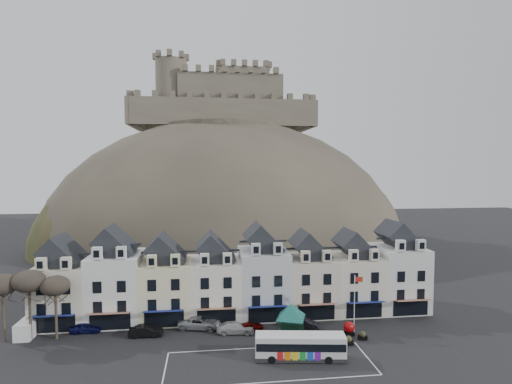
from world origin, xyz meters
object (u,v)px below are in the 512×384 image
flagpole (355,300)px  car_white (235,328)px  car_charcoal (305,323)px  red_buoy (349,328)px  car_silver (200,323)px  car_black (146,331)px  white_van (29,327)px  car_maroon (250,327)px  car_navy (86,327)px  bus (300,345)px  bus_shelter (291,311)px

flagpole → car_white: flagpole is taller
car_charcoal → car_white: bearing=117.1°
red_buoy → car_silver: red_buoy is taller
car_black → car_silver: 6.82m
white_van → red_buoy: bearing=-7.1°
car_black → car_silver: bearing=-73.4°
flagpole → white_van: size_ratio=1.67×
car_silver → car_maroon: size_ratio=1.51×
white_van → car_silver: (21.24, -0.43, -0.24)m
car_black → car_charcoal: (20.34, 0.13, -0.07)m
car_maroon → car_white: bearing=78.4°
car_navy → car_maroon: bearing=-95.8°
car_white → car_maroon: bearing=-75.0°
white_van → car_maroon: white_van is taller
white_van → car_charcoal: bearing=-3.5°
car_navy → car_white: 19.08m
car_charcoal → car_silver: bearing=107.5°
bus → car_charcoal: (2.62, 8.19, -0.91)m
car_navy → car_charcoal: car_navy is taller
bus → car_maroon: (-4.72, 8.02, -0.92)m
car_white → car_charcoal: 9.23m
white_van → car_charcoal: (34.98, -2.02, -0.39)m
car_navy → car_silver: car_silver is taller
flagpole → white_van: 41.26m
car_black → car_charcoal: bearing=-87.6°
car_black → red_buoy: bearing=-93.9°
red_buoy → white_van: bearing=173.1°
flagpole → car_black: flagpole is taller
car_white → bus: bearing=-134.0°
bus → flagpole: bearing=43.4°
red_buoy → car_silver: size_ratio=0.31×
white_van → car_white: (25.76, -2.50, -0.31)m
car_black → car_charcoal: size_ratio=1.11×
flagpole → car_charcoal: flagpole is taller
car_charcoal → car_black: bearing=114.4°
car_silver → car_charcoal: (13.73, -1.58, -0.15)m
flagpole → car_navy: bearing=173.2°
red_buoy → car_charcoal: bearing=150.5°
bus_shelter → car_black: bus_shelter is taller
bus → car_black: (-17.72, 8.06, -0.85)m
car_maroon → car_charcoal: (7.33, 0.16, 0.01)m
bus → car_black: 19.49m
car_black → car_maroon: 13.00m
bus_shelter → bus: bearing=-71.7°
bus → red_buoy: (7.54, 5.40, -0.66)m
flagpole → car_charcoal: (-5.95, 2.07, -3.61)m
bus_shelter → car_maroon: bearing=174.8°
bus → car_black: bus is taller
bus_shelter → car_silver: bus_shelter is taller
flagpole → car_silver: bearing=169.5°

